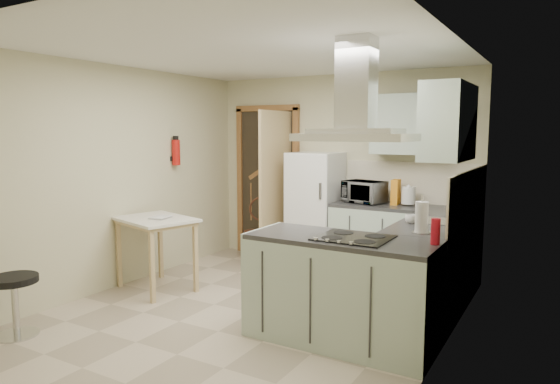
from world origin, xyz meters
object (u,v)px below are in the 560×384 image
Objects in this scene: fridge at (315,211)px; peninsula at (341,290)px; stool at (15,306)px; bentwood_chair at (256,232)px; extractor_hood at (355,137)px; drop_leaf_table at (157,254)px; microwave at (364,192)px.

fridge is 0.97× the size of peninsula.
stool is (-2.49, -1.31, -0.18)m from peninsula.
peninsula reaches higher than stool.
bentwood_chair is at bearing -174.61° from fridge.
peninsula is at bearing -58.26° from fridge.
extractor_hood is (1.32, -1.98, 0.97)m from fridge.
drop_leaf_table is 1.63× the size of stool.
extractor_hood is at bearing -57.25° from microwave.
peninsula is (1.22, -1.98, -0.30)m from fridge.
microwave reaches higher than bentwood_chair.
stool is (-0.40, -3.21, -0.12)m from bentwood_chair.
drop_leaf_table is (-2.45, 0.26, -1.31)m from extractor_hood.
fridge is 0.94m from bentwood_chair.
peninsula is at bearing 27.77° from stool.
fridge is at bearing 121.74° from peninsula.
drop_leaf_table is at bearing -121.65° from microwave.
fridge is at bearing -165.36° from microwave.
microwave reaches higher than stool.
peninsula reaches higher than bentwood_chair.
stool is at bearing -153.15° from extractor_hood.
fridge reaches higher than drop_leaf_table.
peninsula is 2.82m from bentwood_chair.
extractor_hood is 1.87× the size of microwave.
fridge reaches higher than microwave.
drop_leaf_table is at bearing -123.05° from fridge.
extractor_hood reaches higher than microwave.
extractor_hood is at bearing -62.12° from bentwood_chair.
peninsula is at bearing 9.89° from drop_leaf_table.
extractor_hood is 2.21m from microwave.
drop_leaf_table is at bearing 173.77° from peninsula.
drop_leaf_table is (-2.35, 0.26, -0.04)m from peninsula.
extractor_hood is at bearing -56.21° from fridge.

